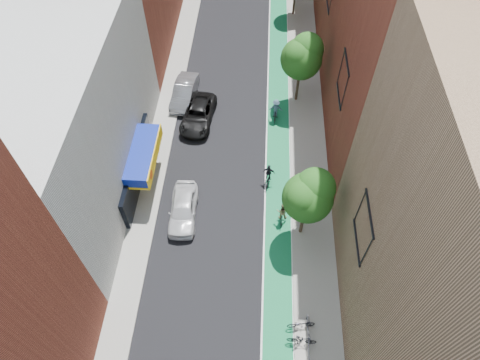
# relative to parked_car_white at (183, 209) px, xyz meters

# --- Properties ---
(bike_lane) EXTENTS (2.00, 68.00, 0.01)m
(bike_lane) POSITION_rel_parked_car_white_xyz_m (7.00, 14.99, -0.81)
(bike_lane) COLOR #136D34
(bike_lane) RESTS_ON ground
(sidewalk_left) EXTENTS (2.00, 68.00, 0.15)m
(sidewalk_left) POSITION_rel_parked_car_white_xyz_m (-3.00, 14.99, -0.74)
(sidewalk_left) COLOR gray
(sidewalk_left) RESTS_ON ground
(sidewalk_right) EXTENTS (3.00, 68.00, 0.15)m
(sidewalk_right) POSITION_rel_parked_car_white_xyz_m (9.50, 14.99, -0.74)
(sidewalk_right) COLOR gray
(sidewalk_right) RESTS_ON ground
(building_left_white) EXTENTS (8.00, 20.00, 12.00)m
(building_left_white) POSITION_rel_parked_car_white_xyz_m (-8.00, 2.99, 5.18)
(building_left_white) COLOR silver
(building_left_white) RESTS_ON ground
(building_right_near_tan) EXTENTS (8.00, 20.00, 18.00)m
(building_right_near_tan) POSITION_rel_parked_car_white_xyz_m (15.00, -9.01, 8.18)
(building_right_near_tan) COLOR #8C6B4C
(building_right_near_tan) RESTS_ON ground
(tree_near) EXTENTS (3.40, 3.36, 6.42)m
(tree_near) POSITION_rel_parked_car_white_xyz_m (8.65, -0.99, 3.84)
(tree_near) COLOR #332619
(tree_near) RESTS_ON ground
(tree_mid) EXTENTS (3.55, 3.53, 6.74)m
(tree_mid) POSITION_rel_parked_car_white_xyz_m (8.65, 13.01, 4.07)
(tree_mid) COLOR #332619
(tree_mid) RESTS_ON ground
(parked_car_white) EXTENTS (2.08, 4.86, 1.64)m
(parked_car_white) POSITION_rel_parked_car_white_xyz_m (0.00, 0.00, 0.00)
(parked_car_white) COLOR silver
(parked_car_white) RESTS_ON ground
(parked_car_black) EXTENTS (3.01, 5.65, 1.51)m
(parked_car_black) POSITION_rel_parked_car_white_xyz_m (-0.03, 9.84, -0.06)
(parked_car_black) COLOR black
(parked_car_black) RESTS_ON ground
(parked_car_silver) EXTENTS (2.24, 5.18, 1.66)m
(parked_car_silver) POSITION_rel_parked_car_white_xyz_m (-1.60, 12.58, 0.01)
(parked_car_silver) COLOR gray
(parked_car_silver) RESTS_ON ground
(cyclist_lane_near) EXTENTS (0.82, 1.61, 2.01)m
(cyclist_lane_near) POSITION_rel_parked_car_white_xyz_m (7.21, -0.06, 0.05)
(cyclist_lane_near) COLOR black
(cyclist_lane_near) RESTS_ON ground
(cyclist_lane_mid) EXTENTS (0.99, 1.98, 1.95)m
(cyclist_lane_mid) POSITION_rel_parked_car_white_xyz_m (6.20, 3.39, -0.11)
(cyclist_lane_mid) COLOR black
(cyclist_lane_mid) RESTS_ON ground
(cyclist_lane_far) EXTENTS (1.16, 1.74, 2.08)m
(cyclist_lane_far) POSITION_rel_parked_car_white_xyz_m (6.71, 10.52, 0.11)
(cyclist_lane_far) COLOR black
(cyclist_lane_far) RESTS_ON ground
(parked_bike_mid) EXTENTS (1.86, 0.61, 1.10)m
(parked_bike_mid) POSITION_rel_parked_car_white_xyz_m (8.40, -8.90, -0.12)
(parked_bike_mid) COLOR black
(parked_bike_mid) RESTS_ON sidewalk_right
(parked_bike_far) EXTENTS (1.81, 0.84, 0.92)m
(parked_bike_far) POSITION_rel_parked_car_white_xyz_m (8.40, -7.91, -0.21)
(parked_bike_far) COLOR black
(parked_bike_far) RESTS_ON sidewalk_right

